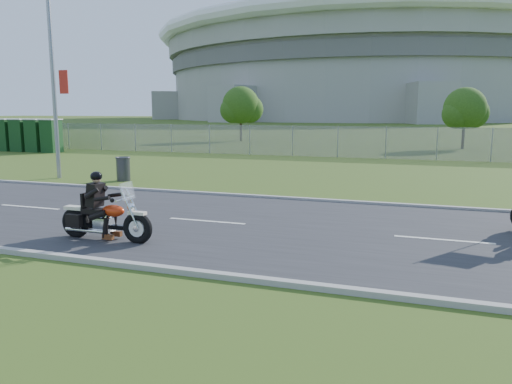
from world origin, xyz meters
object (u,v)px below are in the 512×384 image
(motorcycle_lead, at_px, (104,219))
(porta_toilet_c, at_px, (20,136))
(streetlight, at_px, (55,48))
(porta_toilet_b, at_px, (36,136))
(porta_toilet_a, at_px, (51,136))
(trash_can, at_px, (123,169))
(porta_toilet_d, at_px, (6,135))

(motorcycle_lead, bearing_deg, porta_toilet_c, 137.66)
(streetlight, distance_m, porta_toilet_b, 16.33)
(porta_toilet_c, bearing_deg, porta_toilet_a, 0.00)
(porta_toilet_a, distance_m, porta_toilet_c, 2.80)
(motorcycle_lead, height_order, trash_can, motorcycle_lead)
(porta_toilet_d, xyz_separation_m, trash_can, (17.42, -10.80, -0.65))
(porta_toilet_b, bearing_deg, streetlight, -43.35)
(streetlight, bearing_deg, motorcycle_lead, -45.62)
(streetlight, xyz_separation_m, porta_toilet_a, (-10.02, 10.78, -4.49))
(porta_toilet_b, relative_size, motorcycle_lead, 0.95)
(porta_toilet_c, xyz_separation_m, porta_toilet_d, (-1.40, 0.00, 0.00))
(streetlight, bearing_deg, trash_can, -0.31)
(porta_toilet_c, bearing_deg, motorcycle_lead, -42.41)
(porta_toilet_d, relative_size, trash_can, 2.31)
(porta_toilet_a, height_order, motorcycle_lead, porta_toilet_a)
(porta_toilet_a, height_order, porta_toilet_b, same)
(porta_toilet_c, distance_m, trash_can, 19.33)
(porta_toilet_d, height_order, trash_can, porta_toilet_d)
(porta_toilet_c, bearing_deg, trash_can, -33.98)
(porta_toilet_a, bearing_deg, porta_toilet_c, 180.00)
(porta_toilet_b, distance_m, trash_can, 18.19)
(porta_toilet_b, bearing_deg, trash_can, -36.45)
(porta_toilet_d, distance_m, trash_can, 20.50)
(porta_toilet_b, distance_m, porta_toilet_d, 2.80)
(streetlight, distance_m, trash_can, 6.06)
(porta_toilet_a, distance_m, porta_toilet_d, 4.20)
(streetlight, relative_size, porta_toilet_a, 4.35)
(porta_toilet_a, xyz_separation_m, porta_toilet_b, (-1.40, 0.00, 0.00))
(trash_can, bearing_deg, streetlight, 179.69)
(streetlight, xyz_separation_m, porta_toilet_b, (-11.42, 10.78, -4.49))
(porta_toilet_a, relative_size, porta_toilet_c, 1.00)
(streetlight, relative_size, porta_toilet_c, 4.35)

